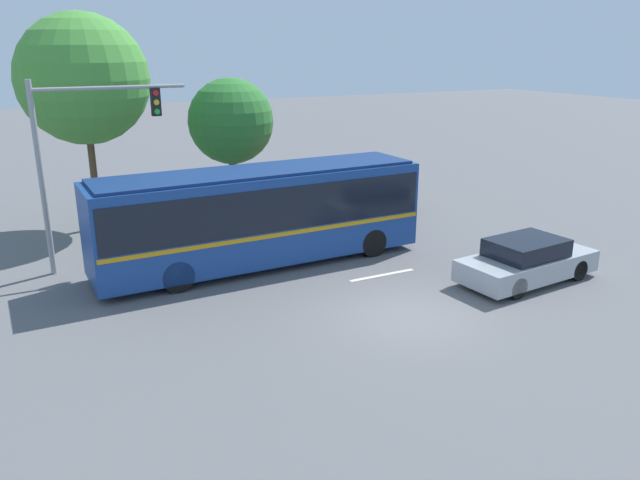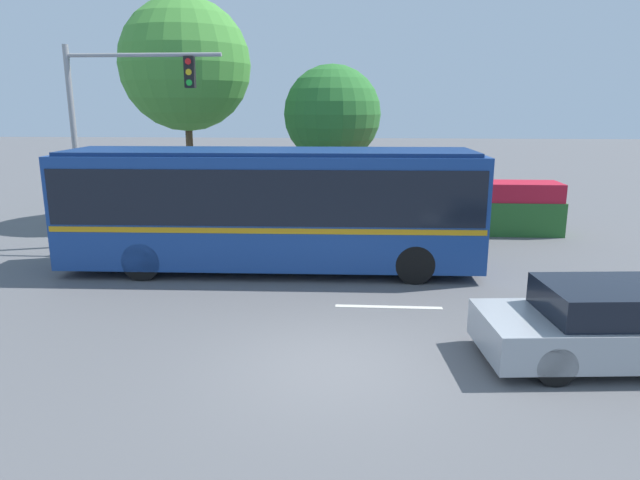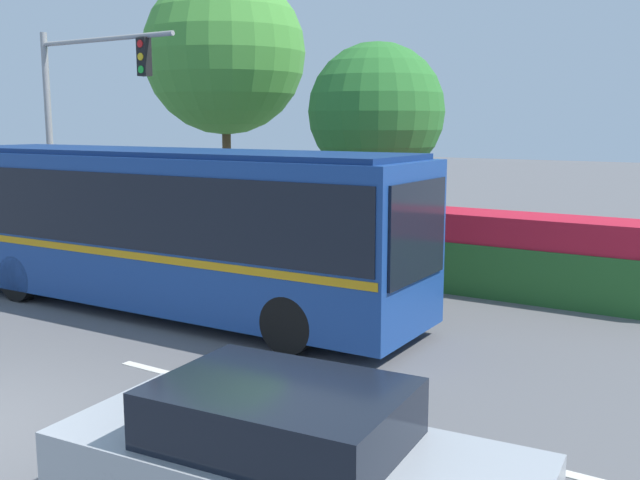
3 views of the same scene
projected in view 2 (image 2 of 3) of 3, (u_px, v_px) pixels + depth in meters
The scene contains 9 objects.
ground_plane at pixel (333, 366), 9.81m from camera, with size 140.00×140.00×0.00m, color #5B5B5E.
city_bus at pixel (271, 203), 15.17m from camera, with size 11.24×2.85×3.29m.
sedan_foreground at pixel (614, 326), 9.84m from camera, with size 4.80×2.30×1.41m.
traffic_light_pole at pixel (110, 116), 17.15m from camera, with size 4.81×0.24×6.19m.
flowering_hedge at pixel (460, 207), 19.96m from camera, with size 6.96×1.48×1.81m.
street_tree_left at pixel (185, 65), 21.42m from camera, with size 4.98×4.98×8.42m.
street_tree_centre at pixel (332, 115), 20.90m from camera, with size 3.61×3.61×5.91m.
lane_stripe_near at pixel (389, 307), 12.65m from camera, with size 2.40×0.16×0.01m, color silver.
lane_stripe_mid at pixel (621, 312), 12.35m from camera, with size 2.40×0.16×0.01m, color silver.
Camera 2 is at (0.38, -9.03, 4.43)m, focal length 31.58 mm.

